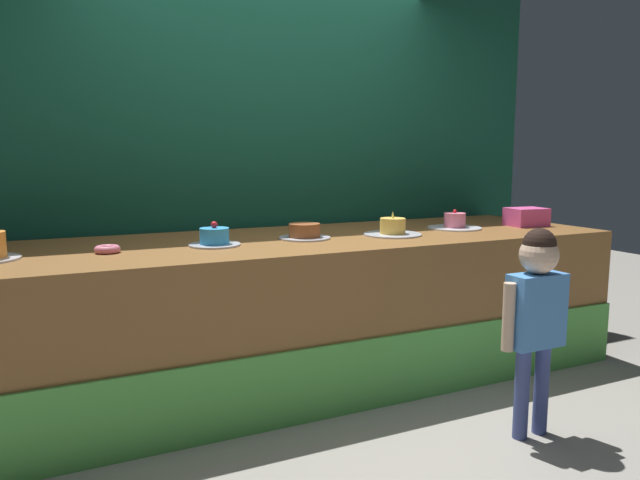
% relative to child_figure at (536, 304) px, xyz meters
% --- Properties ---
extents(ground_plane, '(12.00, 12.00, 0.00)m').
position_rel_child_figure_xyz_m(ground_plane, '(-0.70, 0.60, -0.66)').
color(ground_plane, gray).
extents(stage_platform, '(3.89, 1.19, 0.87)m').
position_rel_child_figure_xyz_m(stage_platform, '(-0.70, 1.18, -0.23)').
color(stage_platform, brown).
rests_on(stage_platform, ground_plane).
extents(curtain_backdrop, '(4.48, 0.08, 2.82)m').
position_rel_child_figure_xyz_m(curtain_backdrop, '(-0.70, 1.87, 0.75)').
color(curtain_backdrop, '#144C38').
rests_on(curtain_backdrop, ground_plane).
extents(child_figure, '(0.39, 0.18, 1.02)m').
position_rel_child_figure_xyz_m(child_figure, '(0.00, 0.00, 0.00)').
color(child_figure, '#3F4C8C').
rests_on(child_figure, ground_plane).
extents(pink_box, '(0.27, 0.21, 0.12)m').
position_rel_child_figure_xyz_m(pink_box, '(0.96, 1.06, 0.27)').
color(pink_box, '#F452A2').
rests_on(pink_box, stage_platform).
extents(donut, '(0.13, 0.13, 0.04)m').
position_rel_child_figure_xyz_m(donut, '(-1.80, 1.08, 0.23)').
color(donut, pink).
rests_on(donut, stage_platform).
extents(cake_left, '(0.28, 0.28, 0.13)m').
position_rel_child_figure_xyz_m(cake_left, '(-1.25, 1.09, 0.25)').
color(cake_left, silver).
rests_on(cake_left, stage_platform).
extents(cake_center, '(0.31, 0.31, 0.09)m').
position_rel_child_figure_xyz_m(cake_center, '(-0.70, 1.13, 0.25)').
color(cake_center, silver).
rests_on(cake_center, stage_platform).
extents(cake_right, '(0.36, 0.36, 0.15)m').
position_rel_child_figure_xyz_m(cake_right, '(-0.14, 1.04, 0.25)').
color(cake_right, silver).
rests_on(cake_right, stage_platform).
extents(cake_far_right, '(0.36, 0.36, 0.13)m').
position_rel_child_figure_xyz_m(cake_far_right, '(0.41, 1.14, 0.25)').
color(cake_far_right, silver).
rests_on(cake_far_right, stage_platform).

